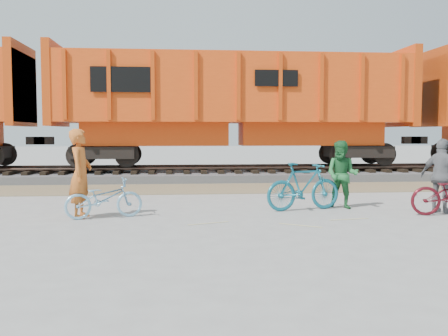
{
  "coord_description": "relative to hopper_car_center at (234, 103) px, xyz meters",
  "views": [
    {
      "loc": [
        -1.59,
        -10.77,
        1.82
      ],
      "look_at": [
        -0.47,
        1.5,
        0.96
      ],
      "focal_mm": 40.0,
      "sensor_mm": 36.0,
      "label": 1
    }
  ],
  "objects": [
    {
      "name": "bicycle_blue",
      "position": [
        -3.79,
        -8.96,
        -2.57
      ],
      "size": [
        1.74,
        1.01,
        0.86
      ],
      "primitive_type": "imported",
      "rotation": [
        0.0,
        0.0,
        1.85
      ],
      "color": "#82BCDD",
      "rests_on": "ground"
    },
    {
      "name": "ground",
      "position": [
        -0.6,
        -9.0,
        -3.01
      ],
      "size": [
        120.0,
        120.0,
        0.0
      ],
      "primitive_type": "plane",
      "color": "#9E9E99",
      "rests_on": "ground"
    },
    {
      "name": "bicycle_teal",
      "position": [
        0.75,
        -8.26,
        -2.44
      ],
      "size": [
        1.96,
        0.96,
        1.14
      ],
      "primitive_type": "imported",
      "rotation": [
        0.0,
        0.0,
        1.81
      ],
      "color": "#14667C",
      "rests_on": "ground"
    },
    {
      "name": "person_man",
      "position": [
        1.75,
        -8.06,
        -2.18
      ],
      "size": [
        1.01,
        0.96,
        1.65
      ],
      "primitive_type": "imported",
      "rotation": [
        0.0,
        0.0,
        -0.57
      ],
      "color": "#216832",
      "rests_on": "ground"
    },
    {
      "name": "person_solo",
      "position": [
        -4.29,
        -8.86,
        -2.05
      ],
      "size": [
        0.51,
        0.73,
        1.92
      ],
      "primitive_type": "imported",
      "rotation": [
        0.0,
        0.0,
        1.5
      ],
      "color": "#C76122",
      "rests_on": "ground"
    },
    {
      "name": "ballast_bed",
      "position": [
        -0.6,
        0.0,
        -2.86
      ],
      "size": [
        120.0,
        4.0,
        0.3
      ],
      "primitive_type": "cube",
      "color": "slate",
      "rests_on": "ground"
    },
    {
      "name": "track",
      "position": [
        -0.6,
        0.0,
        -2.53
      ],
      "size": [
        120.0,
        2.6,
        0.24
      ],
      "color": "black",
      "rests_on": "ballast_bed"
    },
    {
      "name": "person_woman",
      "position": [
        3.79,
        -8.96,
        -2.15
      ],
      "size": [
        0.91,
        1.05,
        1.7
      ],
      "primitive_type": "imported",
      "rotation": [
        0.0,
        0.0,
        2.18
      ],
      "color": "slate",
      "rests_on": "ground"
    },
    {
      "name": "gravel_strip",
      "position": [
        -0.6,
        -3.5,
        -3.0
      ],
      "size": [
        120.0,
        3.0,
        0.02
      ],
      "primitive_type": "cube",
      "color": "#897B55",
      "rests_on": "ground"
    },
    {
      "name": "hopper_car_center",
      "position": [
        0.0,
        0.0,
        0.0
      ],
      "size": [
        14.0,
        3.13,
        4.65
      ],
      "color": "black",
      "rests_on": "track"
    }
  ]
}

